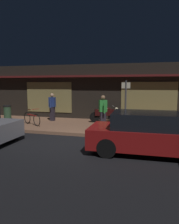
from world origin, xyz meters
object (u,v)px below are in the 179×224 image
Objects in this scene: person_bystander at (103,111)px; parked_car_far at (148,133)px; motorcycle at (105,114)px; bicycle_parked at (32,118)px; sign_post at (126,101)px; trash_bin at (7,113)px; person_photographer at (52,106)px.

parked_car_far is at bearing -53.52° from person_bystander.
person_bystander is at bearing -82.22° from motorcycle.
bicycle_parked is 0.61× the size of sign_post.
parked_car_far reaches higher than motorcycle.
bicycle_parked is 6.76m from parked_car_far.
trash_bin is 9.19m from parked_car_far.
person_photographer is 2.84m from trash_bin.
person_photographer is (-3.18, -0.30, 0.38)m from motorcycle.
parked_car_far is at bearing -72.70° from sign_post.
motorcycle is 0.69× the size of sign_post.
motorcycle is 1.83m from person_bystander.
sign_post is 2.58× the size of trash_bin.
person_photographer is 1.00× the size of person_bystander.
motorcycle reaches higher than bicycle_parked.
person_bystander reaches higher than parked_car_far.
parked_car_far reaches higher than trash_bin.
person_bystander is (3.42, -1.48, 0.00)m from person_photographer.
person_photographer reaches higher than parked_car_far.
person_bystander is 1.33m from sign_post.
trash_bin is at bearing 155.23° from parked_car_far.
motorcycle is 3.21m from person_photographer.
person_photographer is at bearing 71.29° from bicycle_parked.
person_photographer is at bearing 169.75° from sign_post.
parked_car_far is at bearing -25.23° from bicycle_parked.
bicycle_parked is at bearing -23.48° from trash_bin.
parked_car_far reaches higher than bicycle_parked.
person_photographer is 4.57m from sign_post.
person_photographer is at bearing -174.55° from motorcycle.
person_photographer is (0.52, 1.53, 0.52)m from bicycle_parked.
person_bystander is at bearing -8.42° from trash_bin.
parked_car_far is (6.11, -2.88, 0.20)m from bicycle_parked.
sign_post is 0.58× the size of parked_car_far.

